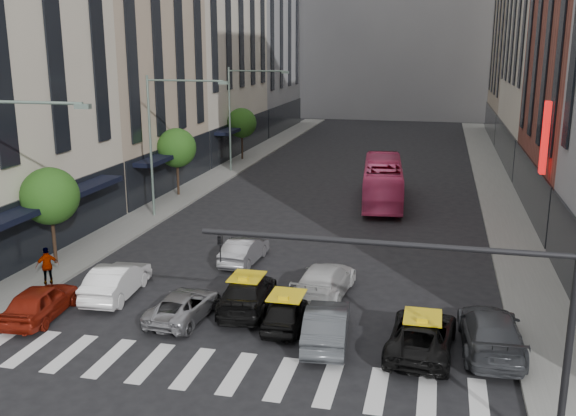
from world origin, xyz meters
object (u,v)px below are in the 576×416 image
Objects in this scene: streetlamp_mid at (164,128)px; bus at (383,181)px; car_red at (40,302)px; pedestrian_far at (47,266)px; car_white_front at (117,280)px; taxi_center at (287,311)px; taxi_left at (247,293)px; streetlamp_far at (240,105)px.

streetlamp_mid reaches higher than bus.
pedestrian_far is (-1.73, 3.19, 0.32)m from car_red.
pedestrian_far is at bearing -9.04° from car_white_front.
car_white_front is at bearing -11.17° from taxi_center.
pedestrian_far reaches higher than taxi_left.
streetlamp_mid reaches higher than car_white_front.
taxi_center is at bearing 132.24° from pedestrian_far.
taxi_center is (8.14, -1.35, -0.10)m from car_white_front.
taxi_left is at bearing 174.93° from car_white_front.
car_red is 3.64m from pedestrian_far.
streetlamp_mid and streetlamp_far have the same top height.
bus is (13.22, 7.55, -4.35)m from streetlamp_mid.
car_white_front is 0.41× the size of bus.
car_white_front is 1.20× the size of taxi_center.
car_white_front is at bearing -7.04° from taxi_left.
bus is (9.94, 20.60, 0.80)m from car_white_front.
pedestrian_far is at bearing -66.93° from car_red.
taxi_center is (11.42, -14.40, -5.25)m from streetlamp_mid.
car_red is 0.85× the size of taxi_left.
streetlamp_far is at bearing -88.08° from car_white_front.
streetlamp_far is at bearing 90.00° from streetlamp_mid.
bus is at bearing 29.73° from streetlamp_mid.
bus is (11.85, 23.50, 0.83)m from car_red.
car_white_front is at bearing 58.97° from bus.
car_white_front reaches higher than taxi_center.
pedestrian_far is at bearing -90.71° from streetlamp_far.
streetlamp_far is 29.68m from car_white_front.
car_red is 26.33m from bus.
taxi_center is 11.90m from pedestrian_far.
taxi_center is (10.05, 1.54, -0.07)m from car_red.
pedestrian_far reaches higher than car_white_front.
car_white_front is at bearing 135.65° from pedestrian_far.
pedestrian_far is at bearing -9.67° from taxi_center.
streetlamp_far reaches higher than bus.
pedestrian_far is at bearing -91.60° from streetlamp_mid.
streetlamp_far is 1.96× the size of car_white_front.
car_white_front is (1.90, 2.90, 0.03)m from car_red.
car_white_front is (3.28, -29.05, -5.15)m from streetlamp_far.
car_white_front is (3.28, -13.05, -5.15)m from streetlamp_mid.
streetlamp_mid reaches higher than taxi_center.
car_red is (1.38, -31.95, -5.18)m from streetlamp_far.
streetlamp_mid is 16.93m from taxi_left.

